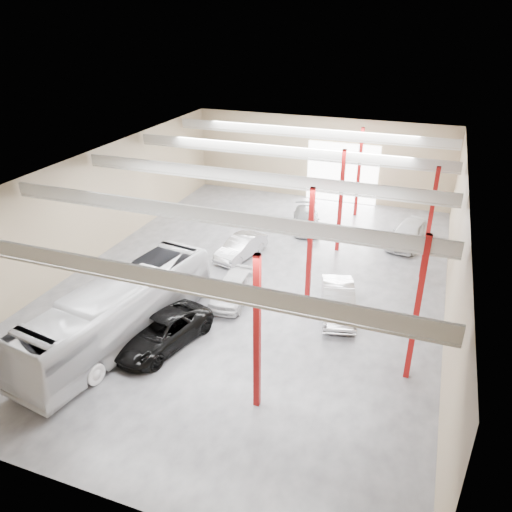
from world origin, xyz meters
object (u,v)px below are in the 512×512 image
Objects in this scene: coach_bus at (120,311)px; black_sedan at (162,332)px; car_row_b at (241,247)px; car_right_near at (338,301)px; car_row_a at (234,287)px; car_right_far at (409,233)px; car_row_c at (306,220)px.

coach_bus is 2.14× the size of black_sedan.
black_sedan is 10.40m from car_row_b.
coach_bus is 2.44× the size of car_right_near.
car_row_b is (-1.66, 5.20, -0.05)m from car_row_a.
coach_bus is 2.69× the size of car_row_b.
car_row_a is 14.13m from car_right_far.
coach_bus is at bearing -113.51° from car_right_far.
car_row_b is at bearing -130.92° from car_row_c.
car_right_far is (8.64, 11.18, 0.09)m from car_row_a.
black_sedan reaches higher than car_row_c.
car_row_a is at bearing 64.60° from coach_bus.
car_row_a is 11.56m from car_row_c.
car_row_b is at bearing -136.80° from car_right_far.
car_row_a is 0.94× the size of car_right_near.
coach_bus is 10.92m from car_row_b.
coach_bus reaches higher than car_right_near.
car_row_c is at bearing 81.35° from car_row_a.
black_sedan is 16.94m from car_row_c.
car_right_far is at bearing 49.31° from car_row_a.
car_row_a reaches higher than car_row_c.
black_sedan is 1.17× the size of car_row_c.
car_right_far reaches higher than car_row_a.
car_right_far is at bearing 71.96° from black_sedan.
car_right_near is at bearing 2.49° from car_row_a.
car_right_near is (4.70, -10.94, 0.11)m from car_row_c.
coach_bus is at bearing -158.05° from black_sedan.
car_row_c is (2.80, 16.71, -0.08)m from black_sedan.
black_sedan is 1.26× the size of car_row_b.
car_right_near is at bearing -91.72° from car_right_far.
car_right_far is (10.30, 16.38, 0.10)m from black_sedan.
coach_bus reaches higher than black_sedan.
car_row_b is at bearing 133.63° from car_right_near.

